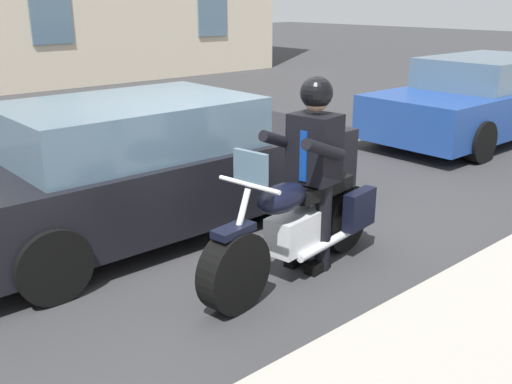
{
  "coord_description": "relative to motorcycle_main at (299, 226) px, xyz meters",
  "views": [
    {
      "loc": [
        3.44,
        4.29,
        2.36
      ],
      "look_at": [
        0.3,
        0.7,
        0.75
      ],
      "focal_mm": 40.51,
      "sensor_mm": 36.0,
      "label": 1
    }
  ],
  "objects": [
    {
      "name": "car_dark",
      "position": [
        0.46,
        -1.81,
        0.24
      ],
      "size": [
        4.6,
        1.92,
        1.4
      ],
      "color": "black",
      "rests_on": "ground_plane"
    },
    {
      "name": "car_silver",
      "position": [
        -6.16,
        -1.68,
        0.24
      ],
      "size": [
        4.6,
        1.92,
        1.4
      ],
      "color": "navy",
      "rests_on": "ground_plane"
    },
    {
      "name": "rider_main",
      "position": [
        -0.19,
        -0.03,
        0.58
      ],
      "size": [
        0.68,
        0.62,
        1.74
      ],
      "color": "black",
      "rests_on": "ground_plane"
    },
    {
      "name": "ground_plane",
      "position": [
        -0.05,
        -1.0,
        -0.45
      ],
      "size": [
        80.0,
        80.0,
        0.0
      ],
      "primitive_type": "plane",
      "color": "#333335"
    },
    {
      "name": "motorcycle_main",
      "position": [
        0.0,
        0.0,
        0.0
      ],
      "size": [
        2.22,
        0.8,
        1.26
      ],
      "color": "black",
      "rests_on": "ground_plane"
    },
    {
      "name": "lane_center_stripe",
      "position": [
        -0.05,
        -3.0,
        -0.45
      ],
      "size": [
        60.0,
        0.16,
        0.01
      ],
      "primitive_type": "cube",
      "color": "#E5DB4C",
      "rests_on": "ground_plane"
    }
  ]
}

